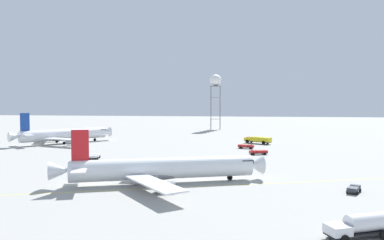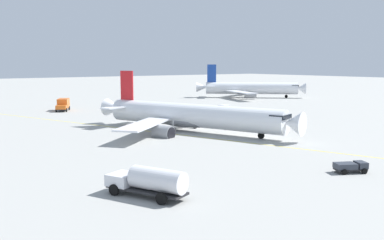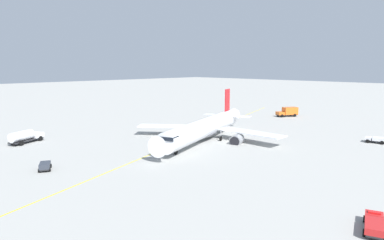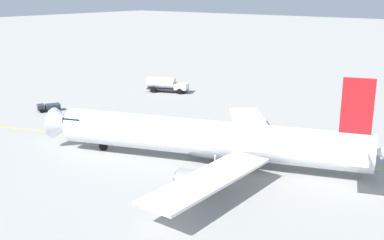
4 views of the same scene
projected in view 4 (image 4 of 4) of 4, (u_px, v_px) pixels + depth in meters
name	position (u px, v px, depth m)	size (l,w,h in m)	color
ground_plane	(215.00, 178.00, 50.12)	(600.00, 600.00, 0.00)	#9E9E99
airliner_main	(213.00, 140.00, 53.84)	(34.47, 40.82, 11.33)	white
baggage_truck_truck	(49.00, 107.00, 77.68)	(3.93, 3.11, 1.22)	#232326
fuel_tanker_truck	(166.00, 84.00, 91.93)	(5.38, 8.35, 2.87)	#232326
taxiway_centreline	(257.00, 155.00, 56.98)	(42.00, 123.03, 0.01)	yellow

